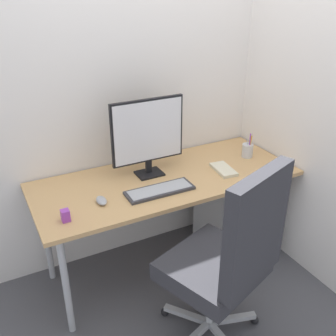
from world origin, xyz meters
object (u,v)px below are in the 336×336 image
(desk_clamp_accessory, at_px, (65,216))
(keyboard, at_px, (160,190))
(mouse, at_px, (101,201))
(notebook, at_px, (224,169))
(monitor, at_px, (148,133))
(pen_holder, at_px, (248,150))
(office_chair, at_px, (229,257))
(filing_cabinet, at_px, (235,213))

(desk_clamp_accessory, bearing_deg, keyboard, 4.77)
(keyboard, bearing_deg, mouse, 173.99)
(notebook, bearing_deg, keyboard, -167.63)
(monitor, xyz_separation_m, mouse, (-0.39, -0.20, -0.26))
(keyboard, height_order, pen_holder, pen_holder)
(office_chair, bearing_deg, pen_holder, 47.58)
(filing_cabinet, distance_m, mouse, 1.13)
(filing_cabinet, distance_m, monitor, 0.96)
(filing_cabinet, xyz_separation_m, pen_holder, (0.08, 0.03, 0.48))
(notebook, bearing_deg, office_chair, -115.76)
(keyboard, distance_m, notebook, 0.49)
(keyboard, bearing_deg, notebook, 5.98)
(mouse, xyz_separation_m, desk_clamp_accessory, (-0.22, -0.08, 0.02))
(pen_holder, bearing_deg, desk_clamp_accessory, -171.18)
(desk_clamp_accessory, bearing_deg, pen_holder, 8.82)
(pen_holder, distance_m, notebook, 0.30)
(keyboard, relative_size, pen_holder, 2.34)
(monitor, height_order, notebook, monitor)
(notebook, relative_size, desk_clamp_accessory, 3.22)
(monitor, distance_m, desk_clamp_accessory, 0.72)
(pen_holder, height_order, desk_clamp_accessory, pen_holder)
(office_chair, relative_size, monitor, 2.24)
(filing_cabinet, bearing_deg, monitor, 170.07)
(office_chair, distance_m, keyboard, 0.59)
(office_chair, xyz_separation_m, notebook, (0.39, 0.62, 0.13))
(desk_clamp_accessory, bearing_deg, mouse, 20.70)
(desk_clamp_accessory, bearing_deg, office_chair, -37.67)
(monitor, relative_size, keyboard, 1.20)
(notebook, distance_m, desk_clamp_accessory, 1.07)
(keyboard, xyz_separation_m, desk_clamp_accessory, (-0.57, -0.05, 0.02))
(office_chair, distance_m, monitor, 0.90)
(office_chair, bearing_deg, monitor, 94.37)
(mouse, relative_size, pen_holder, 0.57)
(filing_cabinet, xyz_separation_m, mouse, (-1.03, -0.09, 0.45))
(keyboard, bearing_deg, filing_cabinet, 10.69)
(monitor, relative_size, pen_holder, 2.80)
(filing_cabinet, height_order, notebook, notebook)
(pen_holder, bearing_deg, filing_cabinet, -159.83)
(office_chair, relative_size, mouse, 10.99)
(keyboard, height_order, notebook, same)
(keyboard, height_order, mouse, mouse)
(mouse, relative_size, desk_clamp_accessory, 1.55)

